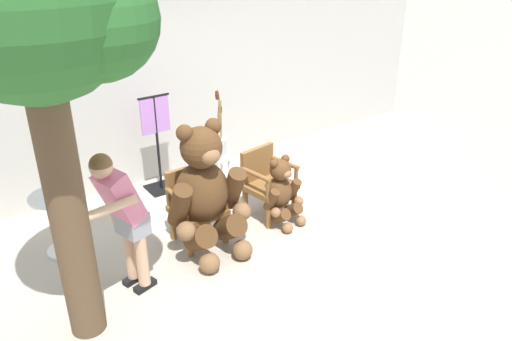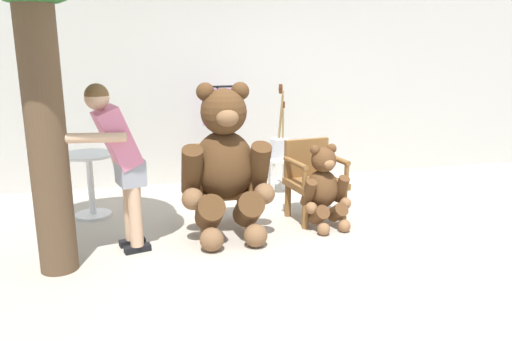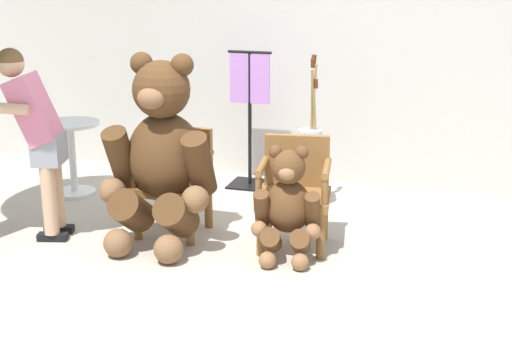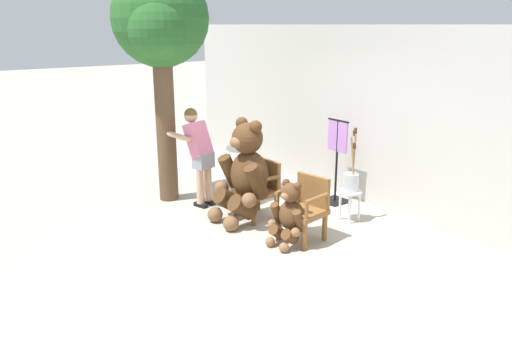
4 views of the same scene
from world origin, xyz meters
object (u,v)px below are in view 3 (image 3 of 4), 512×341
(person_visitor, at_px, (36,128))
(round_side_table, at_px, (72,150))
(white_stool, at_px, (309,168))
(clothing_display_stand, at_px, (250,116))
(teddy_bear_large, at_px, (161,153))
(teddy_bear_small, at_px, (287,204))
(brush_bucket, at_px, (310,138))
(wooden_chair_right, at_px, (295,189))
(wooden_chair_left, at_px, (176,178))

(person_visitor, height_order, round_side_table, person_visitor)
(white_stool, xyz_separation_m, clothing_display_stand, (-0.71, 0.41, 0.36))
(teddy_bear_large, height_order, teddy_bear_small, teddy_bear_large)
(round_side_table, distance_m, clothing_display_stand, 1.76)
(teddy_bear_large, distance_m, clothing_display_stand, 1.67)
(brush_bucket, bearing_deg, person_visitor, -143.23)
(teddy_bear_large, xyz_separation_m, clothing_display_stand, (0.21, 1.66, -0.03))
(person_visitor, distance_m, brush_bucket, 2.41)
(wooden_chair_right, distance_m, teddy_bear_large, 1.09)
(clothing_display_stand, bearing_deg, person_visitor, -123.13)
(wooden_chair_left, distance_m, person_visitor, 1.18)
(round_side_table, xyz_separation_m, clothing_display_stand, (1.56, 0.77, 0.27))
(clothing_display_stand, bearing_deg, wooden_chair_left, -98.48)
(white_stool, height_order, brush_bucket, brush_bucket)
(brush_bucket, bearing_deg, wooden_chair_left, -133.11)
(wooden_chair_right, xyz_separation_m, teddy_bear_small, (0.02, -0.29, -0.03))
(teddy_bear_large, xyz_separation_m, white_stool, (0.92, 1.24, -0.39))
(teddy_bear_small, distance_m, white_stool, 1.28)
(round_side_table, bearing_deg, clothing_display_stand, 26.16)
(white_stool, bearing_deg, wooden_chair_left, -133.04)
(clothing_display_stand, bearing_deg, teddy_bear_large, -97.14)
(round_side_table, bearing_deg, wooden_chair_right, -14.85)
(wooden_chair_right, bearing_deg, brush_bucket, 95.78)
(person_visitor, bearing_deg, wooden_chair_left, 24.28)
(wooden_chair_left, relative_size, teddy_bear_large, 0.57)
(wooden_chair_right, bearing_deg, clothing_display_stand, 120.12)
(brush_bucket, bearing_deg, round_side_table, -171.17)
(clothing_display_stand, bearing_deg, brush_bucket, -30.23)
(wooden_chair_left, xyz_separation_m, brush_bucket, (0.92, 0.98, 0.18))
(round_side_table, bearing_deg, white_stool, 8.83)
(teddy_bear_small, bearing_deg, teddy_bear_large, 178.62)
(teddy_bear_large, height_order, round_side_table, teddy_bear_large)
(teddy_bear_small, relative_size, clothing_display_stand, 0.64)
(teddy_bear_large, height_order, clothing_display_stand, teddy_bear_large)
(person_visitor, xyz_separation_m, brush_bucket, (1.91, 1.43, -0.28))
(teddy_bear_small, bearing_deg, brush_bucket, 95.21)
(wooden_chair_left, distance_m, teddy_bear_large, 0.39)
(wooden_chair_left, distance_m, teddy_bear_small, 1.07)
(teddy_bear_large, distance_m, round_side_table, 1.65)
(wooden_chair_left, xyz_separation_m, teddy_bear_small, (1.03, -0.29, -0.03))
(person_visitor, relative_size, clothing_display_stand, 1.14)
(wooden_chair_left, height_order, person_visitor, person_visitor)
(wooden_chair_right, distance_m, person_visitor, 2.11)
(brush_bucket, relative_size, round_side_table, 1.30)
(teddy_bear_small, bearing_deg, round_side_table, 159.00)
(teddy_bear_large, xyz_separation_m, round_side_table, (-1.35, 0.89, -0.30))
(wooden_chair_left, bearing_deg, teddy_bear_large, -89.91)
(person_visitor, bearing_deg, white_stool, 36.80)
(teddy_bear_large, bearing_deg, round_side_table, 146.63)
(wooden_chair_left, distance_m, round_side_table, 1.49)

